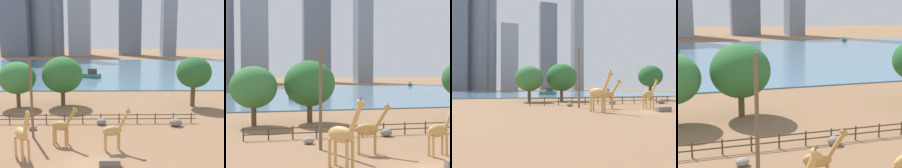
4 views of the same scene
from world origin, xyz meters
TOP-DOWN VIEW (x-y plane):
  - ground_plane at (0.00, 80.00)m, footprint 400.00×400.00m
  - harbor_water at (0.00, 77.00)m, footprint 180.00×86.00m
  - giraffe_tall at (-5.85, 1.32)m, footprint 2.42×2.87m
  - giraffe_companion at (-2.92, 4.84)m, footprint 2.96×1.25m
  - giraffe_young at (2.29, 3.17)m, footprint 2.91×1.11m
  - utility_pole at (-6.46, 7.07)m, footprint 0.28×0.28m
  - boulder_near_fence at (-7.15, 9.55)m, footprint 1.01×0.81m
  - boulder_by_pole at (0.95, 11.44)m, footprint 1.21×1.05m
  - enclosure_fence at (-0.12, 12.00)m, footprint 26.12×0.14m
  - tree_left_large at (-5.44, 21.93)m, footprint 6.43×6.43m
  - tree_right_tall at (-12.29, 20.92)m, footprint 5.59×5.59m
  - boat_ferry at (-2.77, 53.03)m, footprint 6.06×4.58m
  - boat_sailboat at (48.09, 111.44)m, footprint 2.96×4.60m
  - skyline_tower_needle at (-15.62, 161.65)m, footprint 13.52×13.75m
  - skyline_block_central at (16.62, 163.63)m, footprint 14.35×9.68m

SIDE VIEW (x-z plane):
  - ground_plane at x=0.00m, z-range 0.00..0.00m
  - harbor_water at x=0.00m, z-range 0.00..0.20m
  - boulder_near_fence at x=-7.15m, z-range 0.00..0.61m
  - boulder_by_pole at x=0.95m, z-range 0.00..0.79m
  - enclosure_fence at x=-0.12m, z-range 0.11..1.41m
  - boat_sailboat at x=48.09m, z-range -0.11..1.80m
  - boat_ferry at x=-2.77m, z-range -0.21..2.33m
  - giraffe_companion at x=-2.92m, z-range -0.09..4.02m
  - giraffe_young at x=2.29m, z-range -0.11..4.08m
  - giraffe_tall at x=-5.85m, z-range -0.16..4.82m
  - utility_pole at x=-6.46m, z-range 0.00..8.60m
  - tree_right_tall at x=-12.29m, z-range 1.05..8.22m
  - tree_left_large at x=-5.44m, z-range 1.04..8.94m
  - skyline_tower_needle at x=-15.62m, z-range 0.00..53.63m
  - skyline_block_central at x=16.62m, z-range 0.00..74.65m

